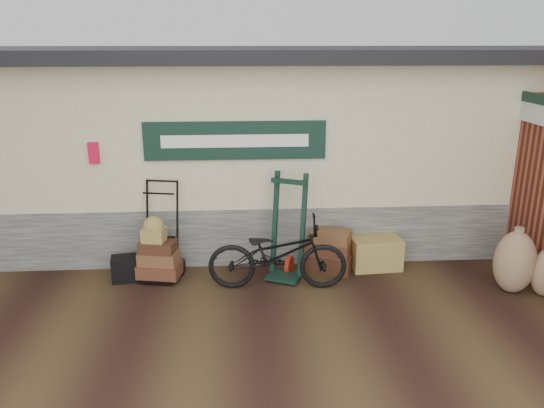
# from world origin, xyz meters

# --- Properties ---
(ground) EXTENTS (80.00, 80.00, 0.00)m
(ground) POSITION_xyz_m (0.00, 0.00, 0.00)
(ground) COLOR black
(ground) RESTS_ON ground
(station_building) EXTENTS (14.40, 4.10, 3.20)m
(station_building) POSITION_xyz_m (-0.01, 2.74, 1.61)
(station_building) COLOR #4C4C47
(station_building) RESTS_ON ground
(porter_trolley) EXTENTS (0.81, 0.66, 1.44)m
(porter_trolley) POSITION_xyz_m (-1.39, 0.71, 0.72)
(porter_trolley) COLOR black
(porter_trolley) RESTS_ON ground
(green_barrow) EXTENTS (0.70, 0.66, 1.54)m
(green_barrow) POSITION_xyz_m (0.43, 0.56, 0.77)
(green_barrow) COLOR black
(green_barrow) RESTS_ON ground
(suitcase_stack) EXTENTS (0.84, 0.70, 0.63)m
(suitcase_stack) POSITION_xyz_m (1.06, 0.78, 0.32)
(suitcase_stack) COLOR #361811
(suitcase_stack) RESTS_ON ground
(wicker_hamper) EXTENTS (0.77, 0.54, 0.48)m
(wicker_hamper) POSITION_xyz_m (1.79, 0.80, 0.24)
(wicker_hamper) COLOR olive
(wicker_hamper) RESTS_ON ground
(black_trunk) EXTENTS (0.40, 0.36, 0.35)m
(black_trunk) POSITION_xyz_m (-1.93, 0.58, 0.18)
(black_trunk) COLOR black
(black_trunk) RESTS_ON ground
(bicycle) EXTENTS (0.77, 1.95, 1.12)m
(bicycle) POSITION_xyz_m (0.26, 0.20, 0.56)
(bicycle) COLOR black
(bicycle) RESTS_ON ground
(burlap_sack_left) EXTENTS (0.66, 0.61, 0.88)m
(burlap_sack_left) POSITION_xyz_m (3.46, -0.14, 0.44)
(burlap_sack_left) COLOR brown
(burlap_sack_left) RESTS_ON ground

